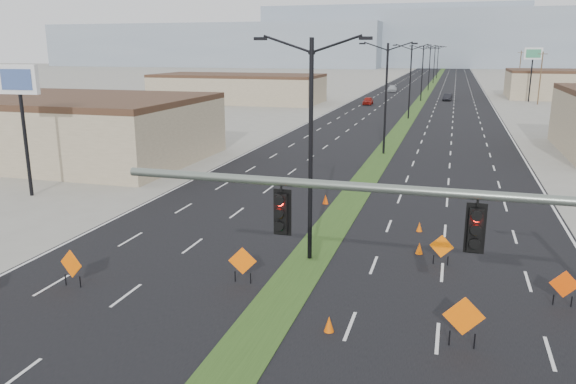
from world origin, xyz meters
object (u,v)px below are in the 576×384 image
(car_left, at_px, (368,101))
(cone_3, at_px, (325,199))
(streetlight_0, at_px, (311,144))
(streetlight_2, at_px, (410,79))
(construction_sign_2, at_px, (242,262))
(pole_sign_east_far, at_px, (533,58))
(streetlight_4, at_px, (429,67))
(cone_2, at_px, (419,227))
(construction_sign_4, at_px, (564,286))
(streetlight_1, at_px, (386,95))
(streetlight_6, at_px, (438,61))
(construction_sign_5, at_px, (464,318))
(cone_1, at_px, (419,248))
(construction_sign_3, at_px, (442,248))
(construction_sign_1, at_px, (71,265))
(streetlight_3, at_px, (422,71))
(car_far, at_px, (392,89))
(cone_0, at_px, (329,324))
(streetlight_5, at_px, (434,64))
(pole_sign_west, at_px, (20,91))
(signal_mast, at_px, (555,253))
(car_mid, at_px, (448,97))

(car_left, distance_m, cone_3, 65.37)
(car_left, bearing_deg, streetlight_0, -84.78)
(streetlight_2, relative_size, construction_sign_2, 6.36)
(pole_sign_east_far, bearing_deg, streetlight_4, 124.53)
(streetlight_0, relative_size, cone_2, 18.90)
(construction_sign_4, bearing_deg, streetlight_4, 93.55)
(streetlight_1, distance_m, streetlight_6, 140.00)
(construction_sign_4, height_order, cone_3, construction_sign_4)
(construction_sign_2, height_order, construction_sign_4, construction_sign_2)
(construction_sign_5, distance_m, cone_1, 8.69)
(construction_sign_3, bearing_deg, streetlight_1, 108.95)
(cone_1, bearing_deg, cone_3, 130.06)
(construction_sign_1, height_order, construction_sign_4, construction_sign_1)
(streetlight_3, distance_m, cone_1, 82.23)
(streetlight_0, relative_size, cone_3, 16.17)
(streetlight_3, relative_size, car_far, 2.12)
(streetlight_3, distance_m, cone_0, 90.76)
(car_left, height_order, pole_sign_east_far, pole_sign_east_far)
(streetlight_5, height_order, pole_sign_west, streetlight_5)
(signal_mast, height_order, construction_sign_2, signal_mast)
(streetlight_0, relative_size, streetlight_5, 1.00)
(streetlight_6, bearing_deg, pole_sign_east_far, -76.50)
(construction_sign_4, xyz_separation_m, pole_sign_east_far, (8.64, 90.52, 7.05))
(construction_sign_4, distance_m, cone_2, 9.64)
(streetlight_5, height_order, cone_3, streetlight_5)
(cone_1, xyz_separation_m, pole_sign_east_far, (14.23, 86.33, 7.61))
(construction_sign_1, xyz_separation_m, cone_2, (13.25, 11.37, -0.68))
(construction_sign_4, bearing_deg, streetlight_0, 166.85)
(cone_2, bearing_deg, construction_sign_4, -52.88)
(construction_sign_1, bearing_deg, cone_0, 8.26)
(car_far, distance_m, construction_sign_3, 106.15)
(streetlight_2, distance_m, cone_1, 54.39)
(streetlight_0, relative_size, streetlight_6, 1.00)
(streetlight_3, bearing_deg, streetlight_4, 90.00)
(car_far, bearing_deg, cone_3, -89.77)
(streetlight_3, xyz_separation_m, construction_sign_4, (10.47, -86.12, -4.57))
(car_mid, relative_size, construction_sign_5, 2.21)
(streetlight_4, distance_m, construction_sign_3, 111.31)
(streetlight_3, height_order, cone_0, streetlight_3)
(car_far, bearing_deg, cone_0, -88.41)
(signal_mast, height_order, cone_0, signal_mast)
(construction_sign_4, bearing_deg, cone_2, 125.43)
(cone_2, bearing_deg, pole_sign_east_far, 80.11)
(car_left, bearing_deg, streetlight_6, 83.64)
(car_left, distance_m, pole_sign_east_far, 31.67)
(pole_sign_west, height_order, pole_sign_east_far, pole_sign_east_far)
(car_left, xyz_separation_m, car_far, (0.78, 31.73, 0.03))
(car_left, xyz_separation_m, pole_sign_east_far, (27.52, 13.90, 7.24))
(streetlight_6, bearing_deg, cone_1, -88.32)
(signal_mast, bearing_deg, pole_sign_east_far, 83.88)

